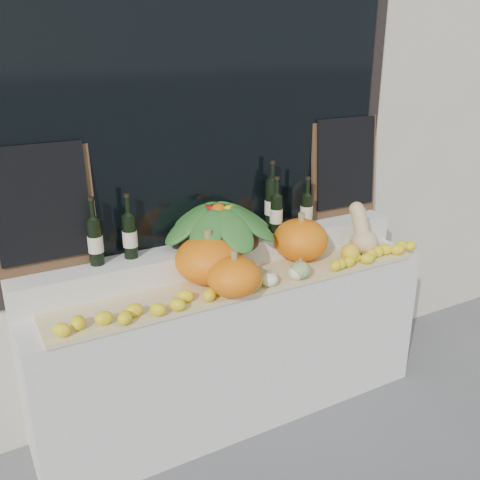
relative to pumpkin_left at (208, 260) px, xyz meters
name	(u,v)px	position (x,y,z in m)	size (l,w,h in m)	color
storefront_facade	(173,14)	(0.17, 0.76, 1.22)	(7.00, 0.94, 4.50)	beige
display_sill	(234,345)	(0.17, 0.04, -0.59)	(2.30, 0.55, 0.88)	silver
rear_tier	(221,254)	(0.17, 0.19, -0.07)	(2.30, 0.25, 0.16)	silver
straw_bedding	(245,283)	(0.17, -0.08, -0.14)	(2.10, 0.32, 0.03)	tan
pumpkin_left	(208,260)	(0.00, 0.00, 0.00)	(0.35, 0.35, 0.25)	orange
pumpkin_right	(301,240)	(0.60, 0.02, 0.00)	(0.32, 0.32, 0.24)	orange
pumpkin_center	(234,277)	(0.04, -0.21, -0.03)	(0.28, 0.28, 0.20)	orange
butternut_squash	(362,234)	(0.99, -0.07, -0.01)	(0.16, 0.22, 0.30)	#D9B47F
decorative_gourds	(285,272)	(0.36, -0.19, -0.07)	(0.93, 0.16, 0.14)	#32681F
lemon_heap	(255,283)	(0.17, -0.19, -0.09)	(2.20, 0.16, 0.06)	yellow
produce_bowl	(219,223)	(0.15, 0.18, 0.12)	(0.68, 0.68, 0.24)	black
wine_bottle_far_left	(95,241)	(-0.53, 0.20, 0.14)	(0.08, 0.08, 0.35)	black
wine_bottle_near_left	(130,236)	(-0.35, 0.21, 0.13)	(0.08, 0.08, 0.34)	black
wine_bottle_tall	(272,205)	(0.52, 0.21, 0.17)	(0.08, 0.08, 0.42)	black
wine_bottle_near_right	(276,213)	(0.53, 0.17, 0.13)	(0.08, 0.08, 0.33)	black
wine_bottle_far_right	(306,210)	(0.74, 0.17, 0.11)	(0.08, 0.08, 0.31)	black
chalkboard_left	(42,206)	(-0.75, 0.25, 0.33)	(0.50, 0.08, 0.62)	#4C331E
chalkboard_right	(345,165)	(1.09, 0.25, 0.33)	(0.50, 0.08, 0.62)	#4C331E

